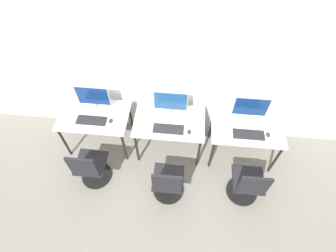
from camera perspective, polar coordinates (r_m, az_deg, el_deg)
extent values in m
plane|color=gray|center=(4.43, -0.18, -8.41)|extent=(20.00, 20.00, 0.00)
cube|color=silver|center=(3.84, 1.01, 12.61)|extent=(12.00, 0.05, 2.80)
cube|color=silver|center=(4.23, -15.85, 2.17)|extent=(1.08, 0.69, 0.02)
cylinder|color=black|center=(4.55, -21.59, -3.29)|extent=(0.04, 0.04, 0.73)
cylinder|color=black|center=(4.24, -9.50, -4.57)|extent=(0.04, 0.04, 0.73)
cylinder|color=black|center=(4.85, -19.43, 2.47)|extent=(0.04, 0.04, 0.73)
cylinder|color=black|center=(4.56, -8.06, 1.67)|extent=(0.04, 0.04, 0.73)
cylinder|color=#B2B2B7|center=(4.32, -15.34, 4.03)|extent=(0.18, 0.18, 0.01)
cylinder|color=#B2B2B7|center=(4.28, -15.46, 4.41)|extent=(0.04, 0.04, 0.07)
cube|color=#B2B2B7|center=(4.14, -16.06, 6.33)|extent=(0.51, 0.01, 0.36)
cube|color=navy|center=(4.14, -16.09, 6.25)|extent=(0.49, 0.01, 0.34)
cube|color=#262628|center=(4.15, -16.31, 1.18)|extent=(0.46, 0.17, 0.02)
ellipsoid|color=#333333|center=(4.07, -12.37, 1.11)|extent=(0.06, 0.09, 0.03)
cylinder|color=black|center=(4.48, -15.21, -10.29)|extent=(0.48, 0.48, 0.03)
cylinder|color=black|center=(4.31, -15.78, -9.08)|extent=(0.04, 0.04, 0.37)
cube|color=#232328|center=(4.13, -16.43, -7.70)|extent=(0.44, 0.44, 0.05)
cube|color=#232328|center=(3.83, -18.07, -8.51)|extent=(0.40, 0.04, 0.44)
cube|color=silver|center=(4.00, 0.29, 0.97)|extent=(1.08, 0.69, 0.02)
cylinder|color=black|center=(4.20, -6.80, -4.83)|extent=(0.04, 0.04, 0.73)
cylinder|color=black|center=(4.15, 6.66, -5.95)|extent=(0.04, 0.04, 0.73)
cylinder|color=black|center=(4.53, -5.55, 1.48)|extent=(0.04, 0.04, 0.73)
cylinder|color=black|center=(4.48, 6.87, 0.52)|extent=(0.04, 0.04, 0.73)
cylinder|color=#B2B2B7|center=(4.09, 0.52, 3.05)|extent=(0.18, 0.18, 0.01)
cylinder|color=#B2B2B7|center=(4.06, 0.52, 3.44)|extent=(0.04, 0.04, 0.07)
cube|color=#B2B2B7|center=(3.91, 0.55, 5.45)|extent=(0.51, 0.01, 0.36)
cube|color=navy|center=(3.90, 0.54, 5.36)|extent=(0.49, 0.01, 0.34)
cube|color=#262628|center=(3.89, 0.07, -0.64)|extent=(0.46, 0.17, 0.02)
ellipsoid|color=#333333|center=(3.86, 4.65, -1.29)|extent=(0.06, 0.09, 0.03)
cylinder|color=black|center=(4.23, 0.07, -13.64)|extent=(0.48, 0.48, 0.03)
cylinder|color=black|center=(4.04, 0.07, -12.52)|extent=(0.04, 0.04, 0.37)
cube|color=#232328|center=(3.85, 0.07, -11.23)|extent=(0.44, 0.44, 0.05)
cube|color=#232328|center=(3.54, -0.25, -12.46)|extent=(0.40, 0.04, 0.44)
cube|color=silver|center=(4.11, 16.91, -0.34)|extent=(1.08, 0.69, 0.02)
cylinder|color=black|center=(4.16, 9.45, -6.14)|extent=(0.04, 0.04, 0.73)
cylinder|color=black|center=(4.39, 22.32, -6.84)|extent=(0.04, 0.04, 0.73)
cylinder|color=black|center=(4.50, 9.44, 0.32)|extent=(0.04, 0.04, 0.73)
cylinder|color=black|center=(4.70, 21.35, -0.63)|extent=(0.04, 0.04, 0.73)
cylinder|color=#B2B2B7|center=(4.20, 16.78, 1.76)|extent=(0.18, 0.18, 0.01)
cylinder|color=#B2B2B7|center=(4.17, 16.92, 2.13)|extent=(0.04, 0.04, 0.07)
cube|color=#B2B2B7|center=(4.02, 17.60, 4.03)|extent=(0.51, 0.01, 0.36)
cube|color=navy|center=(4.02, 17.61, 3.94)|extent=(0.49, 0.01, 0.34)
cube|color=#262628|center=(4.01, 17.15, -1.78)|extent=(0.46, 0.17, 0.02)
ellipsoid|color=#333333|center=(4.09, 20.97, -1.80)|extent=(0.06, 0.09, 0.03)
cylinder|color=black|center=(4.37, 15.70, -13.47)|extent=(0.48, 0.48, 0.03)
cylinder|color=black|center=(4.19, 16.32, -12.36)|extent=(0.04, 0.04, 0.37)
cube|color=#232328|center=(4.01, 17.01, -11.09)|extent=(0.44, 0.44, 0.05)
cube|color=#232328|center=(3.71, 18.18, -12.23)|extent=(0.40, 0.04, 0.44)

